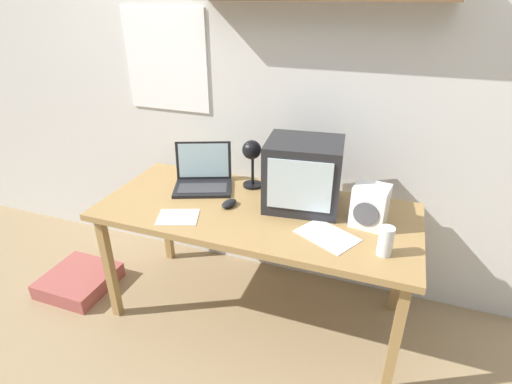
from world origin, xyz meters
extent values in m
plane|color=#967D59|center=(0.00, 0.00, 0.00)|extent=(12.00, 12.00, 0.00)
cube|color=silver|center=(0.00, 0.49, 1.30)|extent=(5.60, 0.06, 2.60)
cube|color=white|center=(-0.74, 0.45, 1.35)|extent=(0.55, 0.01, 0.59)
cube|color=#9E7946|center=(0.00, 0.00, 0.69)|extent=(1.66, 0.73, 0.03)
cube|color=#9E7946|center=(-0.77, -0.30, 0.33)|extent=(0.04, 0.05, 0.67)
cube|color=#9E7946|center=(0.77, -0.30, 0.33)|extent=(0.04, 0.05, 0.67)
cube|color=#9E7946|center=(-0.77, 0.30, 0.33)|extent=(0.04, 0.05, 0.67)
cube|color=#9E7946|center=(0.77, 0.30, 0.33)|extent=(0.04, 0.05, 0.67)
cube|color=#232326|center=(0.21, 0.13, 0.88)|extent=(0.41, 0.36, 0.36)
cube|color=silver|center=(0.23, -0.03, 0.89)|extent=(0.31, 0.04, 0.26)
cube|color=black|center=(-0.36, 0.11, 0.71)|extent=(0.38, 0.33, 0.02)
cube|color=#38383A|center=(-0.36, 0.09, 0.72)|extent=(0.30, 0.22, 0.00)
cube|color=black|center=(-0.41, 0.23, 0.83)|extent=(0.32, 0.16, 0.22)
cube|color=silver|center=(-0.41, 0.23, 0.83)|extent=(0.28, 0.14, 0.20)
cylinder|color=black|center=(-0.11, 0.25, 0.71)|extent=(0.11, 0.11, 0.01)
cylinder|color=black|center=(-0.11, 0.25, 0.84)|extent=(0.02, 0.02, 0.23)
sphere|color=black|center=(-0.09, 0.19, 0.95)|extent=(0.11, 0.11, 0.11)
cylinder|color=white|center=(0.66, -0.19, 0.77)|extent=(0.07, 0.07, 0.13)
cylinder|color=#CC3D47|center=(0.66, -0.19, 0.75)|extent=(0.06, 0.06, 0.10)
cube|color=white|center=(0.57, 0.04, 0.81)|extent=(0.18, 0.16, 0.21)
cylinder|color=#4C4C51|center=(0.55, -0.03, 0.80)|extent=(0.12, 0.02, 0.12)
ellipsoid|color=black|center=(-0.14, -0.02, 0.72)|extent=(0.08, 0.12, 0.03)
cube|color=white|center=(-0.34, -0.22, 0.71)|extent=(0.24, 0.22, 0.00)
cube|color=white|center=(0.40, -0.13, 0.71)|extent=(0.32, 0.29, 0.00)
cube|color=#A04E49|center=(-1.15, -0.19, 0.05)|extent=(0.40, 0.40, 0.10)
camera|label=1|loc=(0.62, -1.71, 1.73)|focal=28.00mm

